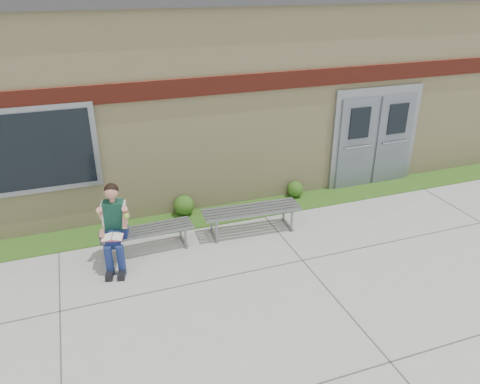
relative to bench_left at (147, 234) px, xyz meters
name	(u,v)px	position (x,y,z in m)	size (l,w,h in m)	color
ground	(260,289)	(1.47, -1.76, -0.33)	(80.00, 80.00, 0.00)	#9E9E99
grass_strip	(213,216)	(1.47, 0.84, -0.32)	(16.00, 0.80, 0.02)	#214B14
school_building	(171,81)	(1.47, 4.23, 1.77)	(16.20, 6.22, 4.20)	beige
bench_left	(147,234)	(0.00, 0.00, 0.00)	(1.65, 0.51, 0.43)	gray
bench_right	(252,214)	(2.00, 0.00, 0.05)	(1.89, 0.62, 0.49)	gray
girl	(114,226)	(-0.55, -0.21, 0.39)	(0.56, 0.95, 1.42)	navy
shrub_mid	(184,205)	(0.94, 1.09, -0.10)	(0.41, 0.41, 0.41)	#214B14
shrub_east	(295,189)	(3.46, 1.09, -0.13)	(0.35, 0.35, 0.35)	#214B14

